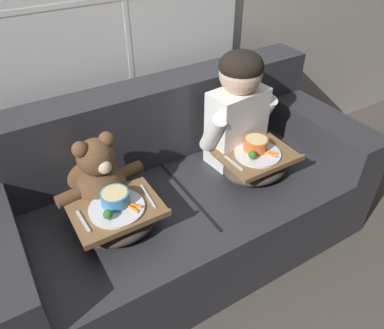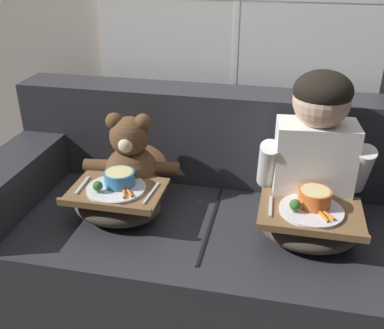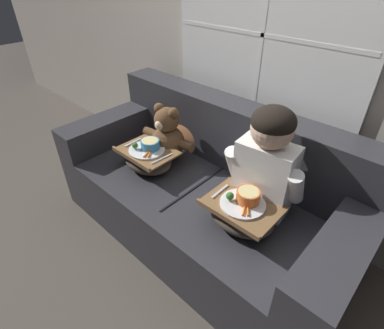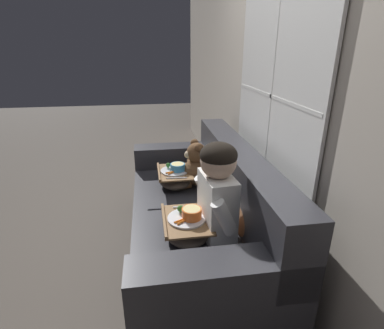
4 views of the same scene
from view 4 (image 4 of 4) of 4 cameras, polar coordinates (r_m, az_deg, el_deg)
ground_plane at (r=2.56m, az=0.24°, el=-16.69°), size 14.00×14.00×0.00m
wall_back_with_window at (r=2.20m, az=16.11°, el=13.28°), size 8.00×0.08×2.60m
couch at (r=2.38m, az=1.75°, el=-10.35°), size 1.99×0.91×0.89m
throw_pillow_behind_child at (r=1.96m, az=10.13°, el=-8.76°), size 0.34×0.16×0.35m
throw_pillow_behind_teddy at (r=2.64m, az=4.90°, el=-0.39°), size 0.34×0.16×0.35m
child_figure at (r=1.83m, az=4.85°, el=-4.30°), size 0.45×0.23×0.63m
teddy_bear at (r=2.59m, az=0.74°, el=-0.41°), size 0.43×0.30×0.40m
lap_tray_child at (r=1.93m, az=-0.98°, el=-11.76°), size 0.39×0.30×0.21m
lap_tray_teddy at (r=2.61m, az=-3.28°, el=-2.45°), size 0.38×0.29×0.21m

